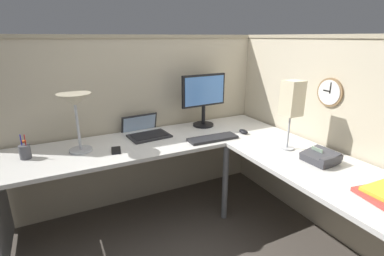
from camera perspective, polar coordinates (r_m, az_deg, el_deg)
name	(u,v)px	position (r m, az deg, el deg)	size (l,w,h in m)	color
ground_plane	(218,232)	(2.54, 5.25, -20.17)	(6.80, 6.80, 0.00)	#4C443D
cubicle_wall_back	(140,121)	(2.76, -10.38, 1.42)	(2.57, 0.12, 1.58)	beige
cubicle_wall_right	(331,137)	(2.53, 26.12, -1.68)	(0.12, 2.37, 1.58)	beige
desk	(207,170)	(2.10, 3.00, -8.41)	(2.35, 2.15, 0.73)	silver
monitor	(204,96)	(2.71, 2.38, 6.39)	(0.46, 0.20, 0.50)	black
laptop	(145,131)	(2.57, -9.46, -0.64)	(0.37, 0.41, 0.22)	#232326
keyboard	(213,138)	(2.41, 4.20, -2.07)	(0.43, 0.14, 0.02)	#232326
computer_mouse	(243,132)	(2.60, 10.29, -0.70)	(0.06, 0.10, 0.03)	black
desk_lamp_dome	(75,104)	(2.23, -22.45, 4.39)	(0.24, 0.24, 0.44)	#B7BABF
pen_cup	(25,152)	(2.35, -30.53, -4.11)	(0.08, 0.08, 0.18)	#4C4C51
cell_phone	(116,150)	(2.25, -15.00, -4.37)	(0.07, 0.14, 0.01)	black
office_phone	(321,158)	(2.16, 24.49, -5.44)	(0.19, 0.21, 0.11)	#38383D
desk_lamp_paper	(292,100)	(2.23, 19.45, 5.27)	(0.13, 0.13, 0.53)	#B7BABF
wall_clock	(330,92)	(2.42, 26.02, 6.48)	(0.04, 0.22, 0.22)	olive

